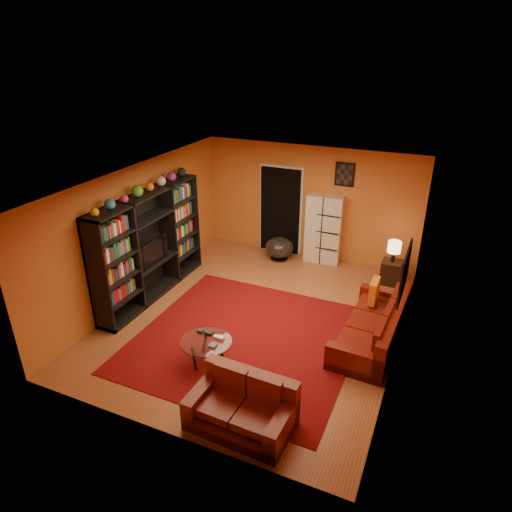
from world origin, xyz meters
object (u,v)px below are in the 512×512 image
at_px(side_table, 391,272).
at_px(tv, 150,252).
at_px(sofa, 376,327).
at_px(coffee_table, 206,343).
at_px(loveseat, 243,406).
at_px(bowl_chair, 279,248).
at_px(entertainment_unit, 150,246).
at_px(storage_cabinet, 323,229).
at_px(table_lamp, 394,248).

bearing_deg(side_table, tv, -150.19).
bearing_deg(sofa, coffee_table, -142.16).
distance_m(loveseat, bowl_chair, 5.11).
height_order(entertainment_unit, storage_cabinet, entertainment_unit).
height_order(entertainment_unit, tv, entertainment_unit).
height_order(side_table, table_lamp, table_lamp).
bearing_deg(bowl_chair, side_table, -3.18).
bearing_deg(tv, entertainment_unit, 30.55).
xyz_separation_m(sofa, table_lamp, (-0.10, 2.23, 0.53)).
height_order(bowl_chair, side_table, bowl_chair).
distance_m(entertainment_unit, tv, 0.13).
distance_m(coffee_table, storage_cabinet, 4.38).
relative_size(tv, side_table, 1.72).
height_order(tv, storage_cabinet, storage_cabinet).
xyz_separation_m(storage_cabinet, side_table, (1.62, -0.44, -0.55)).
relative_size(entertainment_unit, sofa, 1.33).
distance_m(loveseat, side_table, 4.92).
bearing_deg(table_lamp, side_table, 90.00).
height_order(entertainment_unit, table_lamp, entertainment_unit).
xyz_separation_m(loveseat, table_lamp, (1.17, 4.78, 0.53)).
bearing_deg(storage_cabinet, sofa, -61.73).
height_order(loveseat, storage_cabinet, storage_cabinet).
height_order(tv, side_table, tv).
bearing_deg(loveseat, table_lamp, -11.52).
distance_m(tv, sofa, 4.42).
bearing_deg(coffee_table, storage_cabinet, 81.82).
relative_size(tv, table_lamp, 1.91).
bearing_deg(loveseat, sofa, -24.28).
relative_size(sofa, side_table, 4.51).
relative_size(loveseat, coffee_table, 1.72).
xyz_separation_m(tv, loveseat, (3.09, -2.34, -0.68)).
distance_m(tv, coffee_table, 2.55).
bearing_deg(bowl_chair, tv, -123.29).
height_order(coffee_table, table_lamp, table_lamp).
height_order(tv, coffee_table, tv).
distance_m(entertainment_unit, storage_cabinet, 3.89).
distance_m(bowl_chair, table_lamp, 2.62).
xyz_separation_m(loveseat, bowl_chair, (-1.39, 4.92, -0.00)).
distance_m(coffee_table, table_lamp, 4.50).
bearing_deg(sofa, side_table, 95.44).
xyz_separation_m(tv, table_lamp, (4.26, 2.44, -0.15)).
height_order(tv, bowl_chair, tv).
bearing_deg(table_lamp, entertainment_unit, -151.33).
bearing_deg(loveseat, storage_cabinet, 7.21).
bearing_deg(storage_cabinet, entertainment_unit, -138.40).
height_order(storage_cabinet, table_lamp, storage_cabinet).
distance_m(storage_cabinet, table_lamp, 1.68).
distance_m(entertainment_unit, sofa, 4.48).
relative_size(entertainment_unit, storage_cabinet, 1.89).
bearing_deg(storage_cabinet, loveseat, -89.66).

